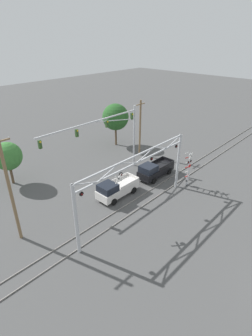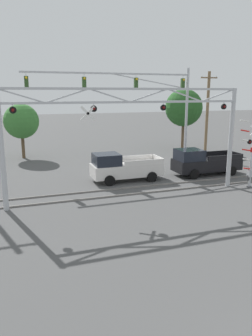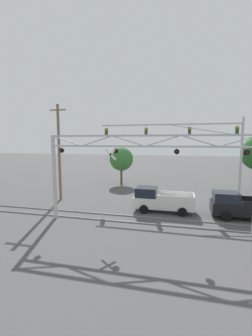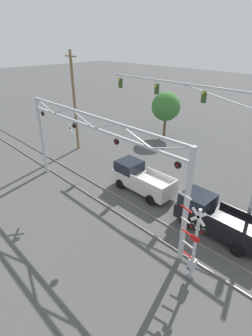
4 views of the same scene
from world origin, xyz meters
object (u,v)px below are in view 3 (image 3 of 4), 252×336
Objects in this scene: background_tree_beyond_span at (121,159)px; pickup_truck_following at (243,206)px; traffic_signal_span at (201,143)px; pickup_truck_lead at (160,200)px; crossing_gantry at (145,167)px; utility_pole_left at (59,152)px.

pickup_truck_following is at bearing -41.84° from background_tree_beyond_span.
traffic_signal_span reaches higher than pickup_truck_lead.
crossing_gantry is at bearing -102.58° from pickup_truck_lead.
background_tree_beyond_span is (4.17, 10.16, -1.52)m from utility_pole_left.
crossing_gantry is 2.76× the size of pickup_truck_following.
crossing_gantry is at bearing -69.19° from background_tree_beyond_span.
traffic_signal_span is at bearing 9.10° from utility_pole_left.
background_tree_beyond_span is at bearing 110.81° from crossing_gantry.
crossing_gantry reaches higher than background_tree_beyond_span.
background_tree_beyond_span reaches higher than pickup_truck_lead.
utility_pole_left is at bearing -112.34° from background_tree_beyond_span.
pickup_truck_lead is 0.52× the size of utility_pole_left.
crossing_gantry reaches higher than pickup_truck_following.
traffic_signal_span is at bearing 126.26° from pickup_truck_following.
background_tree_beyond_span is at bearing 119.94° from pickup_truck_lead.
pickup_truck_lead is 0.97× the size of background_tree_beyond_span.
traffic_signal_span is at bearing 47.04° from pickup_truck_lead.
background_tree_beyond_span is at bearing 142.97° from traffic_signal_span.
traffic_signal_span is 14.77m from utility_pole_left.
traffic_signal_span is 2.64× the size of background_tree_beyond_span.
pickup_truck_following is at bearing -6.23° from utility_pole_left.
utility_pole_left reaches higher than pickup_truck_lead.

